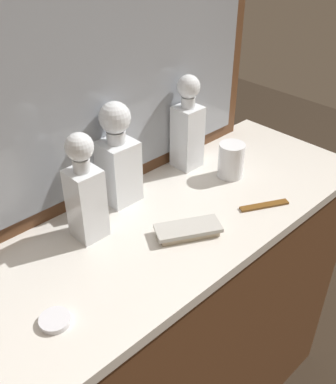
{
  "coord_description": "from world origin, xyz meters",
  "views": [
    {
      "loc": [
        -0.61,
        -0.64,
        1.58
      ],
      "look_at": [
        0.0,
        0.0,
        0.98
      ],
      "focal_mm": 41.33,
      "sensor_mm": 36.0,
      "label": 1
    }
  ],
  "objects_px": {
    "crystal_decanter_right": "(187,131)",
    "crystal_decanter_center": "(118,163)",
    "crystal_tumbler_center": "(231,162)",
    "crystal_decanter_rear": "(86,197)",
    "tortoiseshell_comb": "(264,205)",
    "porcelain_dish": "(55,320)",
    "silver_brush_rear": "(188,230)"
  },
  "relations": [
    {
      "from": "crystal_decanter_right",
      "to": "crystal_tumbler_center",
      "type": "xyz_separation_m",
      "value": [
        0.05,
        -0.13,
        -0.07
      ]
    },
    {
      "from": "porcelain_dish",
      "to": "tortoiseshell_comb",
      "type": "bearing_deg",
      "value": -4.77
    },
    {
      "from": "crystal_decanter_right",
      "to": "silver_brush_rear",
      "type": "bearing_deg",
      "value": -135.17
    },
    {
      "from": "crystal_decanter_center",
      "to": "tortoiseshell_comb",
      "type": "distance_m",
      "value": 0.4
    },
    {
      "from": "silver_brush_rear",
      "to": "porcelain_dish",
      "type": "bearing_deg",
      "value": -178.68
    },
    {
      "from": "porcelain_dish",
      "to": "tortoiseshell_comb",
      "type": "relative_size",
      "value": 0.48
    },
    {
      "from": "crystal_decanter_center",
      "to": "porcelain_dish",
      "type": "distance_m",
      "value": 0.44
    },
    {
      "from": "crystal_decanter_rear",
      "to": "porcelain_dish",
      "type": "distance_m",
      "value": 0.28
    },
    {
      "from": "crystal_decanter_center",
      "to": "crystal_tumbler_center",
      "type": "xyz_separation_m",
      "value": [
        0.3,
        -0.13,
        -0.06
      ]
    },
    {
      "from": "crystal_decanter_rear",
      "to": "tortoiseshell_comb",
      "type": "bearing_deg",
      "value": -29.31
    },
    {
      "from": "silver_brush_rear",
      "to": "porcelain_dish",
      "type": "xyz_separation_m",
      "value": [
        -0.37,
        -0.01,
        -0.01
      ]
    },
    {
      "from": "silver_brush_rear",
      "to": "porcelain_dish",
      "type": "height_order",
      "value": "silver_brush_rear"
    },
    {
      "from": "crystal_tumbler_center",
      "to": "tortoiseshell_comb",
      "type": "height_order",
      "value": "crystal_tumbler_center"
    },
    {
      "from": "crystal_decanter_right",
      "to": "tortoiseshell_comb",
      "type": "xyz_separation_m",
      "value": [
        -0.01,
        -0.29,
        -0.11
      ]
    },
    {
      "from": "crystal_tumbler_center",
      "to": "silver_brush_rear",
      "type": "relative_size",
      "value": 0.6
    },
    {
      "from": "crystal_decanter_rear",
      "to": "crystal_tumbler_center",
      "type": "xyz_separation_m",
      "value": [
        0.45,
        -0.06,
        -0.06
      ]
    },
    {
      "from": "crystal_decanter_right",
      "to": "porcelain_dish",
      "type": "distance_m",
      "value": 0.66
    },
    {
      "from": "crystal_decanter_center",
      "to": "tortoiseshell_comb",
      "type": "height_order",
      "value": "crystal_decanter_center"
    },
    {
      "from": "crystal_tumbler_center",
      "to": "tortoiseshell_comb",
      "type": "relative_size",
      "value": 0.79
    },
    {
      "from": "crystal_decanter_right",
      "to": "porcelain_dish",
      "type": "xyz_separation_m",
      "value": [
        -0.6,
        -0.24,
        -0.11
      ]
    },
    {
      "from": "crystal_decanter_right",
      "to": "crystal_decanter_center",
      "type": "height_order",
      "value": "crystal_decanter_right"
    },
    {
      "from": "porcelain_dish",
      "to": "crystal_tumbler_center",
      "type": "bearing_deg",
      "value": 9.68
    },
    {
      "from": "crystal_decanter_right",
      "to": "crystal_decanter_center",
      "type": "xyz_separation_m",
      "value": [
        -0.25,
        -0.0,
        -0.0
      ]
    },
    {
      "from": "crystal_decanter_center",
      "to": "crystal_tumbler_center",
      "type": "relative_size",
      "value": 2.71
    },
    {
      "from": "crystal_decanter_right",
      "to": "silver_brush_rear",
      "type": "height_order",
      "value": "crystal_decanter_right"
    },
    {
      "from": "crystal_decanter_right",
      "to": "porcelain_dish",
      "type": "height_order",
      "value": "crystal_decanter_right"
    },
    {
      "from": "crystal_tumbler_center",
      "to": "crystal_decanter_center",
      "type": "bearing_deg",
      "value": 156.87
    },
    {
      "from": "crystal_tumbler_center",
      "to": "porcelain_dish",
      "type": "xyz_separation_m",
      "value": [
        -0.65,
        -0.11,
        -0.04
      ]
    },
    {
      "from": "porcelain_dish",
      "to": "tortoiseshell_comb",
      "type": "xyz_separation_m",
      "value": [
        0.6,
        -0.05,
        -0.0
      ]
    },
    {
      "from": "crystal_decanter_rear",
      "to": "tortoiseshell_comb",
      "type": "xyz_separation_m",
      "value": [
        0.39,
        -0.22,
        -0.1
      ]
    },
    {
      "from": "crystal_decanter_rear",
      "to": "tortoiseshell_comb",
      "type": "relative_size",
      "value": 2.09
    },
    {
      "from": "tortoiseshell_comb",
      "to": "crystal_decanter_right",
      "type": "bearing_deg",
      "value": 88.65
    }
  ]
}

